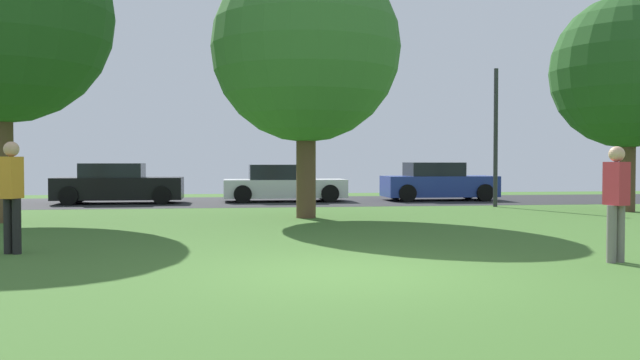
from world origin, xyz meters
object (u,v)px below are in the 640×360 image
person_walking (12,191)px  oak_tree_left (306,48)px  maple_tree_near (629,72)px  person_bystander (616,198)px  oak_tree_center (0,13)px  parked_car_black (118,185)px  street_lamp_post (496,138)px  parked_car_white (283,185)px  parked_car_blue (438,183)px

person_walking → oak_tree_left: bearing=-20.8°
maple_tree_near → person_bystander: size_ratio=3.71×
oak_tree_center → maple_tree_near: bearing=3.8°
maple_tree_near → person_bystander: (-6.05, -9.26, -3.16)m
maple_tree_near → oak_tree_center: size_ratio=0.82×
oak_tree_left → parked_car_black: 9.74m
oak_tree_center → person_bystander: (11.10, -8.13, -4.12)m
person_bystander → street_lamp_post: street_lamp_post is taller
parked_car_black → parked_car_white: parked_car_black is taller
maple_tree_near → person_bystander: maple_tree_near is taller
street_lamp_post → person_walking: bearing=-141.7°
oak_tree_center → street_lamp_post: bearing=14.6°
oak_tree_center → person_bystander: 14.36m
person_bystander → person_walking: size_ratio=0.95×
person_bystander → parked_car_white: (-3.61, 15.61, -0.33)m
street_lamp_post → oak_tree_left: bearing=-153.0°
parked_car_black → maple_tree_near: bearing=-21.0°
person_bystander → parked_car_black: 17.93m
person_walking → parked_car_blue: 17.50m
oak_tree_center → parked_car_black: (1.64, 7.10, -4.43)m
maple_tree_near → street_lamp_post: bearing=140.1°
parked_car_blue → oak_tree_center: bearing=-151.2°
parked_car_white → parked_car_blue: size_ratio=1.06×
person_walking → street_lamp_post: bearing=-30.9°
person_bystander → street_lamp_post: bearing=-28.9°
parked_car_white → parked_car_blue: 5.87m
oak_tree_center → oak_tree_left: (7.49, 0.30, -0.63)m
person_walking → parked_car_black: person_walking is taller
oak_tree_center → parked_car_white: bearing=45.0°
parked_car_white → parked_car_blue: bearing=-1.2°
oak_tree_center → parked_car_white: (7.49, 7.48, -4.46)m
maple_tree_near → parked_car_blue: bearing=121.4°
oak_tree_left → parked_car_black: (-5.84, 6.80, -3.80)m
oak_tree_center → parked_car_blue: 15.88m
street_lamp_post → parked_car_blue: bearing=101.6°
person_walking → parked_car_blue: (11.39, 13.28, -0.36)m
oak_tree_center → person_bystander: bearing=-36.2°
parked_car_blue → person_bystander: bearing=-98.3°
street_lamp_post → person_bystander: bearing=-104.3°
oak_tree_center → person_walking: 7.45m
oak_tree_left → person_walking: oak_tree_left is taller
oak_tree_left → street_lamp_post: size_ratio=1.54×
parked_car_black → street_lamp_post: 13.03m
parked_car_blue → person_walking: bearing=-130.6°
person_walking → street_lamp_post: size_ratio=0.40×
person_bystander → parked_car_white: bearing=-1.5°
oak_tree_left → person_bystander: (3.61, -8.42, -3.49)m
oak_tree_left → person_walking: (-5.52, -6.22, -3.43)m
maple_tree_near → street_lamp_post: 4.38m
oak_tree_left → street_lamp_post: oak_tree_left is taller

